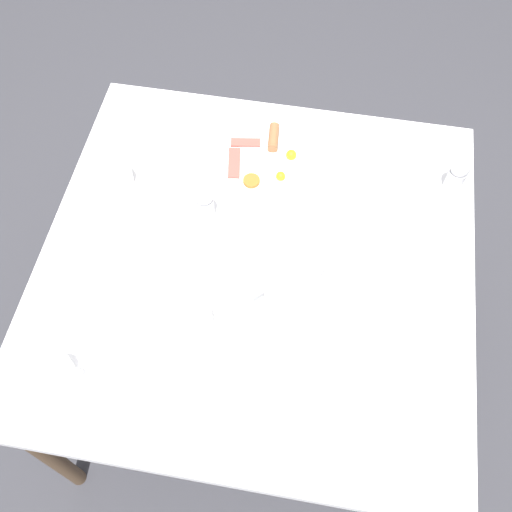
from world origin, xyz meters
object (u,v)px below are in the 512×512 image
(breakfast_plate, at_px, (264,161))
(creamer_jug, at_px, (62,368))
(teapot_near, at_px, (290,284))
(spoon_for_tea, at_px, (267,385))
(pepper_grinder, at_px, (204,203))
(knife_by_plate, at_px, (127,254))
(teacup_with_saucer_left, at_px, (118,179))
(teacup_with_saucer_right, at_px, (196,321))
(fork_by_plate, at_px, (362,191))
(salt_grinder, at_px, (457,175))
(water_glass_tall, at_px, (324,215))

(breakfast_plate, xyz_separation_m, creamer_jug, (-0.34, -0.66, 0.02))
(teapot_near, height_order, spoon_for_tea, teapot_near)
(pepper_grinder, relative_size, knife_by_plate, 0.58)
(breakfast_plate, xyz_separation_m, pepper_grinder, (-0.12, -0.20, 0.05))
(pepper_grinder, bearing_deg, breakfast_plate, 59.27)
(breakfast_plate, bearing_deg, teacup_with_saucer_left, -159.09)
(teacup_with_saucer_right, distance_m, fork_by_plate, 0.57)
(spoon_for_tea, bearing_deg, teacup_with_saucer_left, 134.87)
(salt_grinder, distance_m, fork_by_plate, 0.24)
(teapot_near, height_order, knife_by_plate, teapot_near)
(teacup_with_saucer_right, height_order, creamer_jug, teacup_with_saucer_right)
(salt_grinder, height_order, fork_by_plate, salt_grinder)
(teacup_with_saucer_left, bearing_deg, pepper_grinder, -13.53)
(salt_grinder, height_order, spoon_for_tea, salt_grinder)
(pepper_grinder, bearing_deg, water_glass_tall, 2.47)
(teapot_near, height_order, fork_by_plate, teapot_near)
(teapot_near, bearing_deg, water_glass_tall, 39.99)
(fork_by_plate, height_order, knife_by_plate, same)
(spoon_for_tea, bearing_deg, breakfast_plate, 100.07)
(teapot_near, distance_m, fork_by_plate, 0.37)
(fork_by_plate, height_order, spoon_for_tea, same)
(creamer_jug, bearing_deg, pepper_grinder, 64.64)
(breakfast_plate, distance_m, teacup_with_saucer_left, 0.39)
(creamer_jug, bearing_deg, fork_by_plate, 45.18)
(teapot_near, bearing_deg, teacup_with_saucer_left, 118.70)
(water_glass_tall, distance_m, salt_grinder, 0.37)
(teacup_with_saucer_left, bearing_deg, water_glass_tall, -4.86)
(creamer_jug, bearing_deg, spoon_for_tea, 6.01)
(teapot_near, relative_size, spoon_for_tea, 1.31)
(breakfast_plate, distance_m, teapot_near, 0.41)
(water_glass_tall, height_order, creamer_jug, water_glass_tall)
(teacup_with_saucer_right, height_order, water_glass_tall, water_glass_tall)
(fork_by_plate, bearing_deg, teacup_with_saucer_right, -127.32)
(breakfast_plate, xyz_separation_m, teapot_near, (0.13, -0.38, 0.05))
(breakfast_plate, xyz_separation_m, teacup_with_saucer_left, (-0.36, -0.14, 0.02))
(water_glass_tall, bearing_deg, breakfast_plate, 134.24)
(teapot_near, xyz_separation_m, creamer_jug, (-0.46, -0.28, -0.03))
(teacup_with_saucer_left, xyz_separation_m, salt_grinder, (0.86, 0.14, 0.03))
(knife_by_plate, bearing_deg, teapot_near, -5.71)
(pepper_grinder, distance_m, salt_grinder, 0.65)
(knife_by_plate, height_order, spoon_for_tea, same)
(pepper_grinder, bearing_deg, salt_grinder, 17.59)
(teacup_with_saucer_right, relative_size, creamer_jug, 2.02)
(water_glass_tall, distance_m, fork_by_plate, 0.17)
(breakfast_plate, height_order, water_glass_tall, water_glass_tall)
(salt_grinder, xyz_separation_m, spoon_for_tea, (-0.39, -0.61, -0.06))
(salt_grinder, xyz_separation_m, knife_by_plate, (-0.79, -0.34, -0.06))
(teacup_with_saucer_left, relative_size, spoon_for_tea, 1.08)
(breakfast_plate, bearing_deg, teacup_with_saucer_right, -98.37)
(teacup_with_saucer_right, bearing_deg, fork_by_plate, 52.68)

